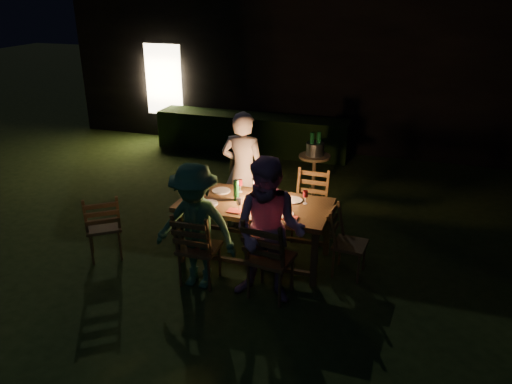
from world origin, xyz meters
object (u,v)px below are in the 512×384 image
(chair_end, at_px, (348,254))
(chair_spare, at_px, (105,237))
(dining_table, at_px, (255,208))
(side_table, at_px, (314,160))
(lantern, at_px, (260,191))
(bottle_bucket_a, at_px, (312,147))
(chair_far_right, at_px, (309,219))
(person_opp_left, at_px, (196,227))
(chair_near_right, at_px, (270,271))
(chair_near_left, at_px, (199,260))
(ice_bucket, at_px, (315,149))
(bottle_bucket_b, at_px, (319,146))
(bottle_table, at_px, (236,190))
(person_opp_right, at_px, (269,232))
(chair_far_left, at_px, (242,209))
(person_house_side, at_px, (243,172))

(chair_end, relative_size, chair_spare, 0.93)
(dining_table, relative_size, side_table, 2.70)
(lantern, xyz_separation_m, bottle_bucket_a, (0.19, 2.29, -0.08))
(chair_far_right, bearing_deg, person_opp_left, 58.09)
(chair_near_right, height_order, person_opp_left, person_opp_left)
(chair_near_left, xyz_separation_m, ice_bucket, (0.74, 3.15, 0.52))
(bottle_bucket_a, xyz_separation_m, bottle_bucket_b, (0.10, 0.08, 0.00))
(dining_table, bearing_deg, bottle_table, 180.00)
(lantern, height_order, side_table, lantern)
(person_opp_right, xyz_separation_m, bottle_bucket_b, (-0.10, 3.24, 0.02))
(bottle_table, relative_size, bottle_bucket_b, 0.88)
(person_opp_right, xyz_separation_m, ice_bucket, (-0.15, 3.20, -0.03))
(person_opp_right, xyz_separation_m, side_table, (-0.15, 3.20, -0.23))
(person_opp_right, distance_m, bottle_bucket_a, 3.17)
(bottle_bucket_a, bearing_deg, chair_end, -67.09)
(chair_far_left, distance_m, person_opp_left, 1.66)
(person_opp_right, bearing_deg, side_table, 93.28)
(chair_near_left, relative_size, person_opp_right, 0.60)
(dining_table, bearing_deg, ice_bucket, 83.62)
(chair_far_left, bearing_deg, chair_near_right, 114.44)
(dining_table, xyz_separation_m, chair_near_right, (0.44, -0.78, -0.40))
(person_opp_right, height_order, bottle_table, person_opp_right)
(chair_near_left, distance_m, chair_spare, 1.45)
(dining_table, height_order, chair_far_right, chair_far_right)
(bottle_bucket_a, bearing_deg, person_opp_right, -86.30)
(bottle_bucket_b, bearing_deg, chair_far_right, -82.46)
(chair_near_right, distance_m, chair_spare, 2.34)
(side_table, bearing_deg, chair_end, -68.47)
(chair_spare, relative_size, ice_bucket, 3.29)
(dining_table, height_order, chair_near_right, chair_near_right)
(bottle_table, bearing_deg, person_opp_left, -104.22)
(lantern, xyz_separation_m, bottle_bucket_b, (0.29, 2.37, -0.08))
(chair_end, relative_size, person_house_side, 0.52)
(chair_near_left, xyz_separation_m, side_table, (0.74, 3.15, 0.33))
(dining_table, relative_size, chair_near_left, 1.90)
(person_opp_right, distance_m, lantern, 0.96)
(ice_bucket, bearing_deg, chair_near_right, -87.24)
(chair_spare, height_order, ice_bucket, chair_spare)
(chair_near_right, xyz_separation_m, bottle_bucket_b, (-0.10, 3.20, 0.55))
(person_opp_left, xyz_separation_m, bottle_bucket_a, (0.70, 3.16, 0.10))
(side_table, bearing_deg, bottle_bucket_a, -141.34)
(side_table, distance_m, bottle_bucket_b, 0.25)
(chair_far_left, relative_size, chair_far_right, 1.04)
(person_opp_right, height_order, bottle_bucket_a, person_opp_right)
(person_opp_left, relative_size, bottle_bucket_b, 4.89)
(person_house_side, bearing_deg, side_table, -114.63)
(chair_near_right, bearing_deg, bottle_bucket_a, 101.59)
(ice_bucket, bearing_deg, chair_spare, -126.21)
(chair_spare, distance_m, bottle_table, 1.87)
(bottle_bucket_b, bearing_deg, bottle_bucket_a, -141.34)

